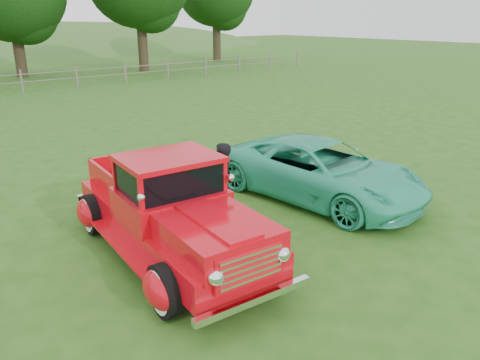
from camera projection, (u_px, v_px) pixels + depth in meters
ground at (249, 283)px, 7.19m from camera, size 140.00×140.00×0.00m
red_pickup at (170, 211)px, 7.79m from camera, size 2.57×5.12×1.78m
teal_sedan at (321, 170)px, 10.30m from camera, size 2.65×4.91×1.31m
man at (221, 184)px, 8.98m from camera, size 0.70×0.59×1.64m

